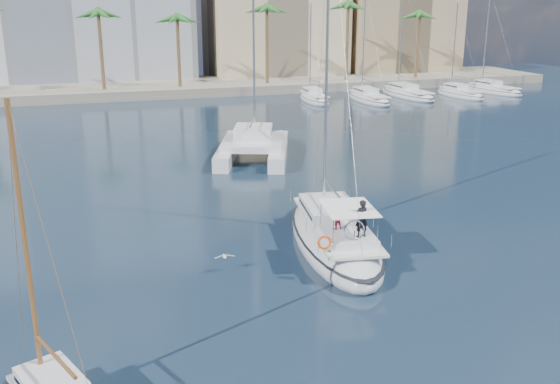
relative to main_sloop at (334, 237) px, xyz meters
name	(u,v)px	position (x,y,z in m)	size (l,w,h in m)	color
ground	(270,270)	(-3.92, -1.81, -0.53)	(160.00, 160.00, 0.00)	black
quay	(138,89)	(-3.92, 59.19, 0.07)	(120.00, 14.00, 1.20)	gray
building_beige	(274,14)	(18.08, 68.19, 9.47)	(20.00, 14.00, 20.00)	#CBB691
building_tan_right	(396,20)	(38.08, 66.19, 8.47)	(18.00, 12.00, 18.00)	tan
palm_centre	(136,15)	(-3.92, 55.19, 9.75)	(3.60, 3.60, 12.30)	brown
palm_right	(383,13)	(30.08, 55.19, 9.75)	(3.60, 3.60, 12.30)	brown
main_sloop	(334,237)	(0.00, 0.00, 0.00)	(5.60, 12.31, 17.60)	silver
catamaran	(253,144)	(1.16, 19.38, 0.57)	(8.38, 11.51, 15.32)	silver
seagull	(225,257)	(-5.96, -1.48, 0.28)	(0.93, 0.40, 0.17)	silver
moored_yacht_a	(314,101)	(16.08, 45.19, -0.53)	(2.72, 9.35, 11.90)	silver
moored_yacht_b	(369,101)	(22.58, 43.19, -0.53)	(3.14, 10.78, 13.72)	silver
moored_yacht_c	(407,97)	(29.08, 45.19, -0.53)	(3.55, 12.21, 15.54)	silver
moored_yacht_d	(460,97)	(35.58, 43.19, -0.53)	(2.72, 9.35, 11.90)	silver
moored_yacht_e	(493,93)	(42.08, 45.19, -0.53)	(3.14, 10.78, 13.72)	silver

